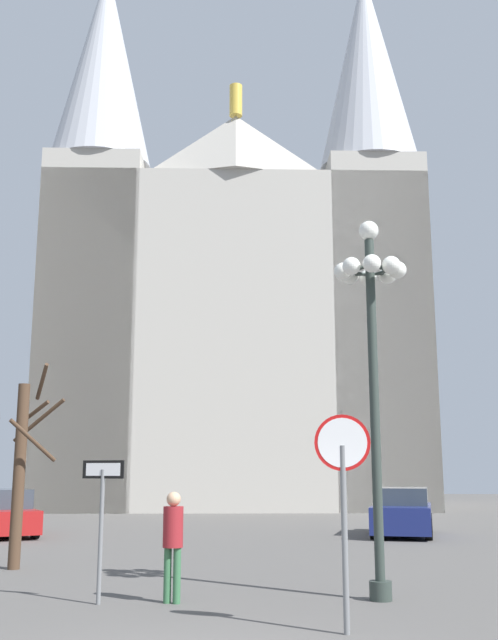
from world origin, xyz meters
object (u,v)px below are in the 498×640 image
one_way_arrow_sign (102,507)px  pedestrian_walking (173,535)px  street_lamp (372,336)px  parked_car_near_red (2,514)px  stop_sign (343,479)px  parked_car_far_navy (402,513)px  cathedral (235,316)px  bare_tree (21,465)px

one_way_arrow_sign → pedestrian_walking: bearing=10.1°
street_lamp → parked_car_near_red: bearing=135.5°
street_lamp → pedestrian_walking: bearing=-170.1°
one_way_arrow_sign → parked_car_near_red: (-6.69, 11.65, -0.78)m
stop_sign → parked_car_far_navy: size_ratio=0.63×
street_lamp → parked_car_far_navy: bearing=82.4°
parked_car_near_red → pedestrian_walking: pedestrian_walking is taller
cathedral → one_way_arrow_sign: size_ratio=14.65×
parked_car_far_navy → pedestrian_walking: pedestrian_walking is taller
cathedral → bare_tree: (-1.55, -26.33, -8.70)m
one_way_arrow_sign → parked_car_near_red: 13.46m
street_lamp → bare_tree: bearing=156.9°
street_lamp → pedestrian_walking: 4.64m
parked_car_far_navy → pedestrian_walking: bearing=-111.0°
cathedral → parked_car_far_navy: 21.37m
street_lamp → bare_tree: street_lamp is taller
street_lamp → bare_tree: 8.27m
street_lamp → parked_car_near_red: size_ratio=1.38×
street_lamp → one_way_arrow_sign: bearing=-170.1°
parked_car_far_navy → pedestrian_walking: size_ratio=2.60×
street_lamp → parked_car_near_red: street_lamp is taller
pedestrian_walking → street_lamp: bearing=9.9°
stop_sign → street_lamp: bearing=76.4°
parked_car_near_red → cathedral: bearing=74.2°
one_way_arrow_sign → pedestrian_walking: size_ratio=1.29×
parked_car_near_red → pedestrian_walking: size_ratio=2.70×
stop_sign → one_way_arrow_sign: (-3.76, 1.79, -0.47)m
bare_tree → parked_car_far_navy: 12.84m
street_lamp → parked_car_near_red: (-11.06, 10.89, -3.60)m
parked_car_near_red → parked_car_far_navy: (12.69, 1.30, 0.02)m
cathedral → pedestrian_walking: bearing=-85.2°
parked_car_far_navy → pedestrian_walking: (-4.89, -12.76, 0.33)m
cathedral → one_way_arrow_sign: cathedral is taller
street_lamp → parked_car_far_navy: 12.81m
cathedral → street_lamp: (5.80, -29.46, -6.58)m
parked_car_far_navy → bare_tree: bearing=-134.7°
bare_tree → parked_car_near_red: bare_tree is taller
cathedral → bare_tree: cathedral is taller
stop_sign → pedestrian_walking: stop_sign is taller
cathedral → stop_sign: cathedral is taller
one_way_arrow_sign → bare_tree: (-2.97, 3.90, 0.70)m
cathedral → pedestrian_walking: 31.69m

